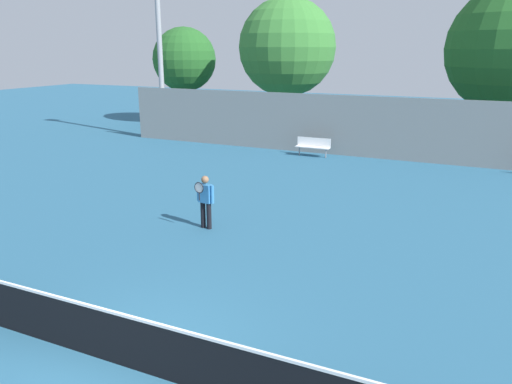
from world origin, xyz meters
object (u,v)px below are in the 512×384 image
Objects in this scene: bench_courtside_far at (313,145)px; light_pole_far_right at (159,34)px; tree_dark_dense at (184,60)px; tree_green_broad at (287,47)px; tennis_player at (205,199)px; tennis_net at (120,339)px.

bench_courtside_far is 10.53m from light_pole_far_right.
tree_dark_dense reaches higher than bench_courtside_far.
light_pole_far_right is at bearing -134.62° from tree_green_broad.
bench_courtside_far is 0.26× the size of tree_dark_dense.
tennis_player is 10.71m from bench_courtside_far.
tennis_player is 18.00m from tree_green_broad.
tree_green_broad is 1.25× the size of tree_dark_dense.
bench_courtside_far is at bearing 98.96° from tennis_player.
tree_green_broad is (5.28, 5.35, -0.66)m from light_pole_far_right.
light_pole_far_right is 6.26m from tree_dark_dense.
tennis_player is at bearing -87.86° from bench_courtside_far.
tennis_player is (-2.02, 6.14, 0.38)m from tennis_net.
light_pole_far_right is 7.54m from tree_green_broad.
tree_green_broad is at bearing -2.71° from tree_dark_dense.
tennis_net is at bearing -56.93° from light_pole_far_right.
tennis_net is at bearing -81.81° from bench_courtside_far.
tree_green_broad reaches higher than tennis_net.
light_pole_far_right is (-11.58, 17.79, 5.17)m from tennis_net.
tree_dark_dense is at bearing 130.83° from tennis_player.
tree_dark_dense is (-11.70, 17.34, 3.35)m from tennis_player.
tennis_net is 1.65× the size of tree_dark_dense.
tree_green_broad reaches higher than tennis_player.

